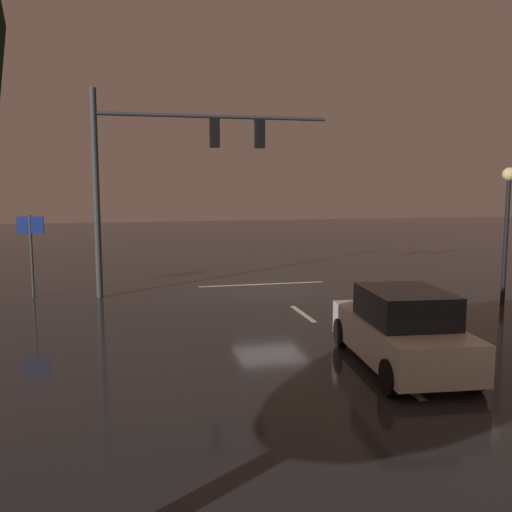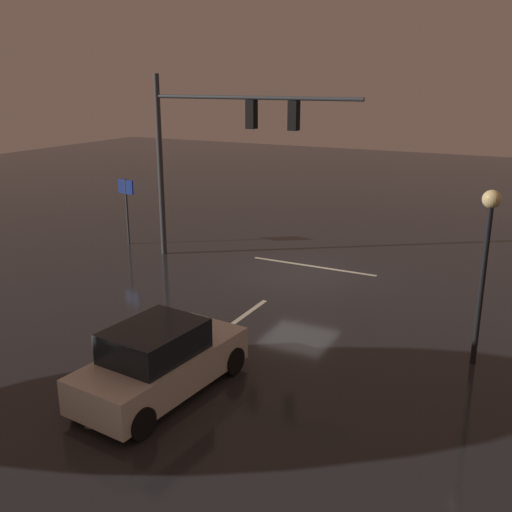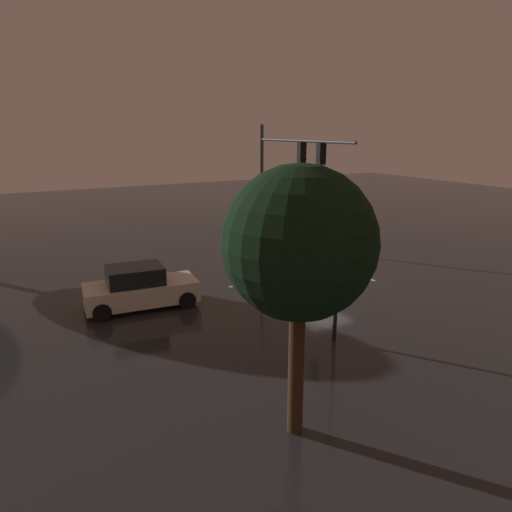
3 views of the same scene
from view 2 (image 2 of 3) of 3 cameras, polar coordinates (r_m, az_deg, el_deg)
name	(u,v)px [view 2 (image 2 of 3)]	position (r m, az deg, el deg)	size (l,w,h in m)	color
ground_plane	(300,275)	(21.59, 4.33, -1.87)	(80.00, 80.00, 0.00)	#232326
traffic_signal_assembly	(216,136)	(22.18, -3.91, 11.49)	(8.25, 0.47, 7.08)	#383A3D
lane_dash_far	(249,312)	(18.20, -0.67, -5.43)	(2.20, 0.16, 0.01)	beige
lane_dash_mid	(122,403)	(13.74, -12.85, -13.72)	(2.20, 0.16, 0.01)	beige
stop_bar	(313,266)	(22.65, 5.53, -0.99)	(5.00, 0.16, 0.01)	beige
car_approaching	(160,361)	(13.61, -9.24, -10.02)	(2.26, 4.50, 1.70)	silver
street_lamp_left_kerb	(487,243)	(15.00, 21.41, 1.19)	(0.44, 0.44, 4.42)	black
route_sign	(126,197)	(25.76, -12.44, 5.58)	(0.90, 0.22, 2.86)	#383A3D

